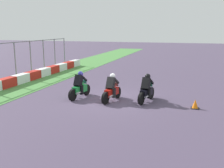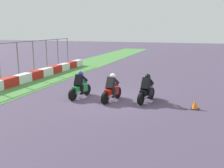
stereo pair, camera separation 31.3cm
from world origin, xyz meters
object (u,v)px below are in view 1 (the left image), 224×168
traffic_cone (195,104)px  rider_lane_b (112,90)px  rider_lane_a (146,90)px  rider_lane_c (80,87)px

traffic_cone → rider_lane_b: bearing=89.1°
rider_lane_a → rider_lane_c: (-0.36, 3.75, 0.00)m
rider_lane_c → traffic_cone: 6.28m
rider_lane_b → traffic_cone: (-0.07, -4.33, -0.42)m
rider_lane_a → rider_lane_c: size_ratio=1.00×
rider_lane_a → rider_lane_b: bearing=116.0°
rider_lane_c → rider_lane_b: bearing=-83.6°
rider_lane_a → traffic_cone: (-0.53, -2.52, -0.42)m
rider_lane_b → traffic_cone: bearing=-80.8°
rider_lane_a → rider_lane_b: 1.87m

